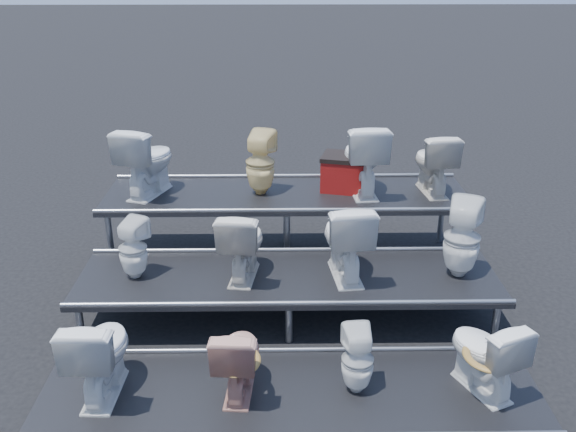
{
  "coord_description": "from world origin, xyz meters",
  "views": [
    {
      "loc": [
        -0.09,
        -5.71,
        3.5
      ],
      "look_at": [
        -0.0,
        0.1,
        1.07
      ],
      "focal_mm": 40.0,
      "sensor_mm": 36.0,
      "label": 1
    }
  ],
  "objects_px": {
    "toilet_11": "(434,162)",
    "red_crate": "(345,174)",
    "toilet_1": "(238,357)",
    "toilet_8": "(147,160)",
    "toilet_6": "(346,238)",
    "toilet_2": "(358,360)",
    "toilet_4": "(133,249)",
    "toilet_5": "(242,243)",
    "toilet_0": "(99,353)",
    "toilet_3": "(484,353)",
    "toilet_10": "(363,158)",
    "toilet_7": "(462,238)",
    "toilet_9": "(260,163)"
  },
  "relations": [
    {
      "from": "toilet_11",
      "to": "red_crate",
      "type": "bearing_deg",
      "value": -12.1
    },
    {
      "from": "toilet_1",
      "to": "toilet_8",
      "type": "distance_m",
      "value": 2.98
    },
    {
      "from": "toilet_6",
      "to": "toilet_8",
      "type": "height_order",
      "value": "toilet_8"
    },
    {
      "from": "toilet_11",
      "to": "toilet_2",
      "type": "bearing_deg",
      "value": 60.22
    },
    {
      "from": "toilet_4",
      "to": "toilet_5",
      "type": "relative_size",
      "value": 0.85
    },
    {
      "from": "toilet_0",
      "to": "toilet_11",
      "type": "height_order",
      "value": "toilet_11"
    },
    {
      "from": "toilet_5",
      "to": "red_crate",
      "type": "relative_size",
      "value": 1.41
    },
    {
      "from": "toilet_3",
      "to": "toilet_5",
      "type": "height_order",
      "value": "toilet_5"
    },
    {
      "from": "toilet_3",
      "to": "red_crate",
      "type": "relative_size",
      "value": 1.37
    },
    {
      "from": "toilet_4",
      "to": "toilet_11",
      "type": "height_order",
      "value": "toilet_11"
    },
    {
      "from": "toilet_2",
      "to": "toilet_10",
      "type": "height_order",
      "value": "toilet_10"
    },
    {
      "from": "toilet_11",
      "to": "toilet_8",
      "type": "bearing_deg",
      "value": -6.09
    },
    {
      "from": "toilet_2",
      "to": "toilet_7",
      "type": "relative_size",
      "value": 0.74
    },
    {
      "from": "toilet_7",
      "to": "red_crate",
      "type": "bearing_deg",
      "value": -30.02
    },
    {
      "from": "toilet_1",
      "to": "toilet_5",
      "type": "xyz_separation_m",
      "value": [
        -0.02,
        1.3,
        0.43
      ]
    },
    {
      "from": "toilet_0",
      "to": "toilet_9",
      "type": "distance_m",
      "value": 2.99
    },
    {
      "from": "toilet_10",
      "to": "red_crate",
      "type": "relative_size",
      "value": 1.63
    },
    {
      "from": "toilet_2",
      "to": "toilet_8",
      "type": "relative_size",
      "value": 0.74
    },
    {
      "from": "toilet_5",
      "to": "toilet_9",
      "type": "relative_size",
      "value": 0.99
    },
    {
      "from": "toilet_11",
      "to": "toilet_4",
      "type": "bearing_deg",
      "value": 15.88
    },
    {
      "from": "toilet_3",
      "to": "toilet_5",
      "type": "xyz_separation_m",
      "value": [
        -2.05,
        1.3,
        0.41
      ]
    },
    {
      "from": "red_crate",
      "to": "toilet_8",
      "type": "bearing_deg",
      "value": -162.63
    },
    {
      "from": "toilet_1",
      "to": "toilet_2",
      "type": "height_order",
      "value": "toilet_1"
    },
    {
      "from": "toilet_2",
      "to": "toilet_0",
      "type": "bearing_deg",
      "value": -5.02
    },
    {
      "from": "toilet_7",
      "to": "toilet_8",
      "type": "bearing_deg",
      "value": 2.46
    },
    {
      "from": "toilet_8",
      "to": "red_crate",
      "type": "xyz_separation_m",
      "value": [
        2.29,
        0.11,
        -0.22
      ]
    },
    {
      "from": "toilet_4",
      "to": "toilet_0",
      "type": "bearing_deg",
      "value": 113.25
    },
    {
      "from": "toilet_1",
      "to": "toilet_9",
      "type": "bearing_deg",
      "value": -88.69
    },
    {
      "from": "toilet_9",
      "to": "red_crate",
      "type": "height_order",
      "value": "toilet_9"
    },
    {
      "from": "toilet_2",
      "to": "toilet_3",
      "type": "relative_size",
      "value": 0.84
    },
    {
      "from": "toilet_5",
      "to": "toilet_2",
      "type": "bearing_deg",
      "value": 135.37
    },
    {
      "from": "toilet_4",
      "to": "toilet_11",
      "type": "relative_size",
      "value": 0.86
    },
    {
      "from": "toilet_0",
      "to": "toilet_3",
      "type": "bearing_deg",
      "value": -177.5
    },
    {
      "from": "toilet_0",
      "to": "toilet_4",
      "type": "bearing_deg",
      "value": -88.91
    },
    {
      "from": "toilet_4",
      "to": "toilet_1",
      "type": "bearing_deg",
      "value": 154.7
    },
    {
      "from": "toilet_1",
      "to": "toilet_4",
      "type": "distance_m",
      "value": 1.74
    },
    {
      "from": "toilet_4",
      "to": "toilet_11",
      "type": "distance_m",
      "value": 3.51
    },
    {
      "from": "toilet_0",
      "to": "toilet_5",
      "type": "relative_size",
      "value": 1.07
    },
    {
      "from": "toilet_10",
      "to": "toilet_11",
      "type": "bearing_deg",
      "value": 175.88
    },
    {
      "from": "toilet_8",
      "to": "red_crate",
      "type": "height_order",
      "value": "toilet_8"
    },
    {
      "from": "toilet_3",
      "to": "toilet_9",
      "type": "relative_size",
      "value": 0.96
    },
    {
      "from": "toilet_6",
      "to": "toilet_3",
      "type": "bearing_deg",
      "value": 122.54
    },
    {
      "from": "toilet_5",
      "to": "toilet_8",
      "type": "bearing_deg",
      "value": -41.03
    },
    {
      "from": "toilet_3",
      "to": "toilet_11",
      "type": "xyz_separation_m",
      "value": [
        0.09,
        2.6,
        0.81
      ]
    },
    {
      "from": "toilet_3",
      "to": "toilet_8",
      "type": "xyz_separation_m",
      "value": [
        -3.19,
        2.6,
        0.85
      ]
    },
    {
      "from": "toilet_3",
      "to": "toilet_10",
      "type": "height_order",
      "value": "toilet_10"
    },
    {
      "from": "toilet_6",
      "to": "toilet_5",
      "type": "bearing_deg",
      "value": -5.97
    },
    {
      "from": "toilet_4",
      "to": "toilet_6",
      "type": "height_order",
      "value": "toilet_6"
    },
    {
      "from": "toilet_1",
      "to": "toilet_4",
      "type": "xyz_separation_m",
      "value": [
        -1.09,
        1.3,
        0.38
      ]
    },
    {
      "from": "red_crate",
      "to": "toilet_9",
      "type": "bearing_deg",
      "value": -159.2
    }
  ]
}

